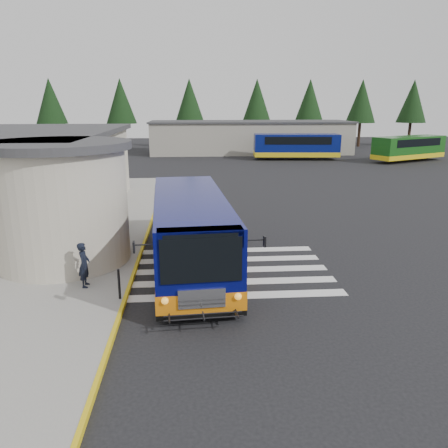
{
  "coord_description": "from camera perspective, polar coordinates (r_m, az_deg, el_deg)",
  "views": [
    {
      "loc": [
        -1.74,
        -16.85,
        6.31
      ],
      "look_at": [
        -0.56,
        -0.5,
        1.81
      ],
      "focal_mm": 35.0,
      "sensor_mm": 36.0,
      "label": 1
    }
  ],
  "objects": [
    {
      "name": "transit_bus",
      "position": [
        17.06,
        -4.4,
        -1.44
      ],
      "size": [
        3.87,
        10.5,
        2.92
      ],
      "rotation": [
        0.0,
        0.0,
        0.07
      ],
      "color": "#070A53",
      "rests_on": "ground"
    },
    {
      "name": "depot_building",
      "position": [
        59.51,
        3.41,
        11.28
      ],
      "size": [
        26.4,
        8.4,
        4.2
      ],
      "color": "gray",
      "rests_on": "ground"
    },
    {
      "name": "pedestrian_a",
      "position": [
        15.94,
        -17.8,
        -5.09
      ],
      "size": [
        0.39,
        0.59,
        1.59
      ],
      "primitive_type": "imported",
      "rotation": [
        0.0,
        0.0,
        1.59
      ],
      "color": "black",
      "rests_on": "sidewalk"
    },
    {
      "name": "sidewalk",
      "position": [
        22.94,
        -22.42,
        -1.61
      ],
      "size": [
        10.0,
        34.0,
        0.15
      ],
      "primitive_type": "cube",
      "color": "gray",
      "rests_on": "ground"
    },
    {
      "name": "tree_line",
      "position": [
        67.33,
        2.81,
        15.73
      ],
      "size": [
        58.4,
        4.4,
        10.0
      ],
      "color": "black",
      "rests_on": "ground"
    },
    {
      "name": "pedestrian_b",
      "position": [
        18.09,
        -18.3,
        -2.46
      ],
      "size": [
        0.73,
        0.9,
        1.74
      ],
      "primitive_type": "imported",
      "rotation": [
        0.0,
        0.0,
        -1.66
      ],
      "color": "black",
      "rests_on": "sidewalk"
    },
    {
      "name": "far_bus_b",
      "position": [
        54.77,
        23.01,
        9.21
      ],
      "size": [
        9.65,
        6.47,
        2.43
      ],
      "rotation": [
        0.0,
        0.0,
        2.02
      ],
      "color": "#154C14",
      "rests_on": "ground"
    },
    {
      "name": "curb_strip",
      "position": [
        21.89,
        -10.03,
        -1.43
      ],
      "size": [
        0.12,
        34.0,
        0.16
      ],
      "primitive_type": "cube",
      "color": "gold",
      "rests_on": "ground"
    },
    {
      "name": "bollard",
      "position": [
        14.74,
        -13.54,
        -7.64
      ],
      "size": [
        0.08,
        0.08,
        1.03
      ],
      "primitive_type": "cylinder",
      "color": "black",
      "rests_on": "sidewalk"
    },
    {
      "name": "station_building",
      "position": [
        25.72,
        -24.94,
        5.56
      ],
      "size": [
        12.7,
        18.7,
        4.8
      ],
      "color": "#BCB29F",
      "rests_on": "ground"
    },
    {
      "name": "crosswalk",
      "position": [
        17.29,
        0.26,
        -6.03
      ],
      "size": [
        8.0,
        5.35,
        0.01
      ],
      "color": "silver",
      "rests_on": "ground"
    },
    {
      "name": "far_bus_a",
      "position": [
        52.86,
        9.41,
        10.11
      ],
      "size": [
        10.07,
        3.53,
        2.55
      ],
      "rotation": [
        0.0,
        0.0,
        1.49
      ],
      "color": "#071158",
      "rests_on": "ground"
    },
    {
      "name": "ground",
      "position": [
        18.08,
        1.65,
        -5.09
      ],
      "size": [
        140.0,
        140.0,
        0.0
      ],
      "primitive_type": "plane",
      "color": "black",
      "rests_on": "ground"
    }
  ]
}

